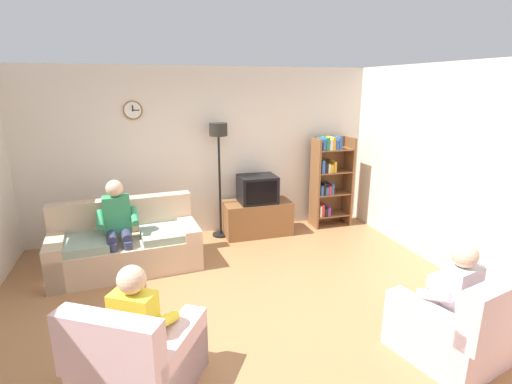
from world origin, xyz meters
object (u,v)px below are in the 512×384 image
Objects in this scene: tv at (257,189)px; bookshelf at (329,178)px; couch at (126,246)px; tv_stand at (257,218)px; armchair_near_bookshelf at (454,328)px; person_in_left_armchair at (142,320)px; floor_lamp at (219,149)px; person_on_couch at (118,222)px; armchair_near_window at (139,361)px; person_in_right_armchair at (450,293)px.

bookshelf is (1.32, 0.09, 0.07)m from tv.
tv_stand is (2.06, 0.68, -0.03)m from couch.
tv_stand is 3.53m from armchair_near_bookshelf.
person_in_left_armchair reaches higher than armchair_near_bookshelf.
person_in_left_armchair is (-1.27, -3.09, -0.85)m from floor_lamp.
floor_lamp is 1.49× the size of person_on_couch.
tv reaches higher than couch.
armchair_near_window is at bearing -112.57° from floor_lamp.
bookshelf is (1.32, 0.07, 0.57)m from tv_stand.
person_on_couch is at bearing -149.67° from floor_lamp.
person_in_left_armchair is (0.20, -2.30, 0.29)m from couch.
couch is at bearing -151.82° from floor_lamp.
floor_lamp is at bearing 28.18° from couch.
person_on_couch is 1.11× the size of person_in_right_armchair.
couch is at bearing 137.12° from person_in_right_armchair.
bookshelf is 3.46m from person_in_right_armchair.
person_on_couch is 2.21m from person_in_left_armchair.
couch is at bearing 59.58° from person_on_couch.
floor_lamp is 1.58× the size of armchair_near_window.
tv is 0.58× the size of armchair_near_bookshelf.
tv is 3.51m from person_in_left_armchair.
couch is 3.92m from person_in_right_armchair.
armchair_near_window is (-3.23, -3.13, -0.56)m from bookshelf.
tv is 1.33m from bookshelf.
person_in_left_armchair is at bearing -112.32° from floor_lamp.
person_in_left_armchair is at bearing -121.94° from tv_stand.
floor_lamp reaches higher than armchair_near_window.
tv_stand is 3.46m from person_in_right_armchair.
person_in_right_armchair is (-0.52, -3.41, -0.25)m from bookshelf.
person_on_couch is (-1.53, -0.89, -0.75)m from floor_lamp.
bookshelf reaches higher than person_on_couch.
couch is 1.75× the size of person_in_right_armchair.
bookshelf reaches higher than armchair_near_bookshelf.
tv_stand is 1.44m from bookshelf.
couch is at bearing -161.60° from tv_stand.
tv is at bearing -90.00° from tv_stand.
bookshelf reaches higher than person_in_right_armchair.
person_on_couch is (-0.21, 2.27, 0.41)m from armchair_near_window.
armchair_near_bookshelf is 0.84× the size of person_on_couch.
bookshelf is 1.41× the size of person_in_left_armchair.
armchair_near_window reaches higher than tv_stand.
tv_stand is 1.32m from floor_lamp.
armchair_near_bookshelf is (2.74, -0.37, 0.00)m from armchair_near_window.
armchair_near_bookshelf is at bearing -68.05° from floor_lamp.
armchair_near_window is at bearing 172.35° from armchair_near_bookshelf.
couch is at bearing 94.86° from person_in_left_armchair.
couch is at bearing 136.41° from armchair_near_bookshelf.
floor_lamp is (-1.92, 0.03, 0.60)m from bookshelf.
couch and armchair_near_bookshelf have the same top height.
person_in_left_armchair is at bearing 170.64° from armchair_near_bookshelf.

